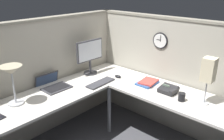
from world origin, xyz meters
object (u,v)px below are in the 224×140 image
Objects in this scene: monitor at (90,54)px; desk_lamp_paper at (209,71)px; keyboard at (101,83)px; book_stack at (148,82)px; computer_mouse at (118,76)px; office_phone at (169,90)px; wall_clock at (160,41)px; desk_lamp_dome at (11,73)px; laptop at (52,85)px; coffee_mug at (182,97)px.

desk_lamp_paper is (0.22, -1.61, 0.09)m from monitor.
book_stack is (0.42, -0.47, 0.01)m from keyboard.
computer_mouse is 0.78m from office_phone.
wall_clock is at bearing -46.04° from computer_mouse.
keyboard is 0.81× the size of desk_lamp_paper.
desk_lamp_dome is 1.67m from book_stack.
monitor is at bearing 99.51° from office_phone.
laptop is 0.73× the size of desk_lamp_paper.
keyboard is at bearing 105.29° from coffee_mug.
desk_lamp_paper reaches higher than laptop.
monitor is at bearing 62.90° from keyboard.
wall_clock is at bearing -34.62° from keyboard.
wall_clock is at bearing 46.51° from office_phone.
coffee_mug is 0.87m from wall_clock.
computer_mouse is at bearing 93.47° from desk_lamp_paper.
computer_mouse is at bearing -69.82° from monitor.
keyboard is at bearing -39.69° from laptop.
coffee_mug is (0.11, -1.39, -0.25)m from monitor.
book_stack is (0.10, -0.44, 0.00)m from computer_mouse.
office_phone is 0.94× the size of wall_clock.
wall_clock reaches higher than desk_lamp_paper.
book_stack is at bearing -28.41° from desk_lamp_dome.
computer_mouse is 0.20× the size of desk_lamp_paper.
monitor is 1.63m from desk_lamp_paper.
computer_mouse is 0.47× the size of wall_clock.
computer_mouse is 1.26m from desk_lamp_paper.
laptop is 1.25m from book_stack.
keyboard is at bearing 148.43° from wall_clock.
desk_lamp_dome is at bearing 141.23° from office_phone.
laptop is at bearing 151.81° from computer_mouse.
desk_lamp_paper is (1.41, -1.54, 0.02)m from desk_lamp_dome.
laptop is at bearing 136.02° from book_stack.
keyboard is at bearing 174.78° from computer_mouse.
desk_lamp_paper is (0.87, -1.63, 0.36)m from laptop.
office_phone is 2.14× the size of coffee_mug.
keyboard is 0.97× the size of desk_lamp_dome.
office_phone is at bearing -68.51° from keyboard.
desk_lamp_paper is 0.87m from wall_clock.
office_phone is at bearing -98.30° from book_stack.
monitor is 0.92m from book_stack.
monitor reaches higher than office_phone.
keyboard is 1.95× the size of wall_clock.
computer_mouse is at bearing 87.67° from coffee_mug.
book_stack is (0.25, -0.84, -0.27)m from monitor.
computer_mouse is 0.51× the size of office_phone.
desk_lamp_dome is 1.81m from office_phone.
book_stack is 1.35× the size of wall_clock.
coffee_mug is at bearing 117.90° from desk_lamp_paper.
monitor is 1.01m from wall_clock.
laptop is at bearing 137.26° from keyboard.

